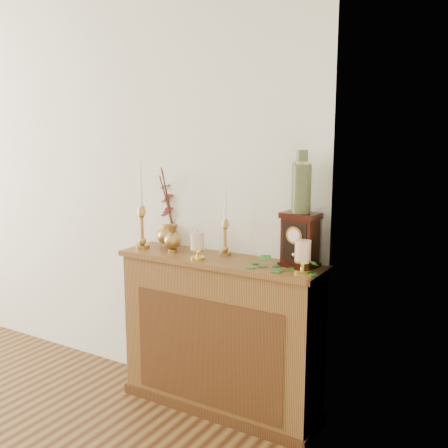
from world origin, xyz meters
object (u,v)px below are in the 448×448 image
Objects in this scene: candlestick_center at (225,231)px; ceramic_vase at (301,185)px; candlestick_left at (142,220)px; bud_vase at (172,239)px; mantel_clock at (300,240)px; ginger_jar at (168,210)px.

ceramic_vase is (0.47, -0.01, 0.30)m from candlestick_center.
ceramic_vase is at bearing 5.93° from candlestick_left.
ceramic_vase is at bearing 6.59° from bud_vase.
bud_vase is at bearing -162.75° from candlestick_center.
ceramic_vase is at bearing -0.74° from candlestick_center.
candlestick_center reaches higher than bud_vase.
mantel_clock reaches higher than bud_vase.
ginger_jar is (-0.46, 0.07, 0.08)m from candlestick_center.
ginger_jar is 1.71× the size of mantel_clock.
candlestick_center is (0.53, 0.11, -0.03)m from candlestick_left.
candlestick_center reaches higher than mantel_clock.
ginger_jar is at bearing 68.88° from candlestick_left.
ceramic_vase is (0.78, 0.09, 0.36)m from bud_vase.
candlestick_left reaches higher than mantel_clock.
candlestick_center is 0.47m from mantel_clock.
bud_vase is at bearing -47.39° from ginger_jar.
ginger_jar is (-0.15, 0.17, 0.14)m from bud_vase.
bud_vase is (-0.31, -0.10, -0.06)m from candlestick_center.
candlestick_left is at bearing -168.11° from mantel_clock.
mantel_clock is 0.88× the size of ceramic_vase.
ginger_jar is 1.51× the size of ceramic_vase.
candlestick_center is 0.47m from ginger_jar.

